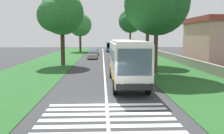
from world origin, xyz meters
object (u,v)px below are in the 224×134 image
(roadside_building, at_px, (219,39))
(roadside_tree_left_1, at_px, (60,14))
(trailing_car_0, at_px, (115,59))
(trailing_car_1, at_px, (93,55))
(trailing_car_2, at_px, (93,53))
(roadside_tree_right_0, at_px, (155,4))
(roadside_tree_left_2, at_px, (80,26))
(coach_bus, at_px, (126,59))
(roadside_tree_right_1, at_px, (130,22))
(trailing_minibus_0, at_px, (110,46))
(trailing_car_3, at_px, (95,52))
(utility_pole, at_px, (148,36))
(roadside_tree_right_2, at_px, (147,12))

(roadside_building, bearing_deg, roadside_tree_left_1, 100.41)
(trailing_car_0, distance_m, trailing_car_1, 8.96)
(trailing_car_2, bearing_deg, roadside_tree_right_0, -163.11)
(roadside_tree_left_1, xyz_separation_m, roadside_tree_left_2, (31.29, 0.08, -0.27))
(coach_bus, bearing_deg, roadside_tree_left_1, 28.23)
(roadside_tree_left_1, height_order, roadside_tree_right_0, roadside_tree_right_0)
(roadside_tree_right_0, bearing_deg, roadside_tree_right_1, -1.02)
(coach_bus, bearing_deg, trailing_car_1, 8.76)
(trailing_car_0, distance_m, trailing_minibus_0, 29.04)
(coach_bus, relative_size, roadside_tree_left_1, 1.08)
(trailing_car_1, height_order, roadside_tree_right_1, roadside_tree_right_1)
(trailing_car_1, relative_size, trailing_car_3, 1.00)
(trailing_car_1, distance_m, roadside_tree_right_0, 21.43)
(coach_bus, distance_m, trailing_minibus_0, 45.38)
(trailing_car_0, relative_size, utility_pole, 0.54)
(trailing_car_2, distance_m, trailing_car_3, 5.13)
(trailing_car_1, relative_size, roadside_tree_right_0, 0.39)
(roadside_building, bearing_deg, trailing_car_0, 99.58)
(trailing_car_1, xyz_separation_m, trailing_car_3, (10.43, -0.11, 0.00))
(trailing_car_3, bearing_deg, roadside_tree_right_0, -166.34)
(trailing_car_0, height_order, roadside_tree_left_2, roadside_tree_left_2)
(trailing_car_3, distance_m, utility_pole, 29.31)
(trailing_car_2, bearing_deg, roadside_tree_right_1, -63.54)
(coach_bus, height_order, roadside_tree_right_0, roadside_tree_right_0)
(roadside_tree_left_1, xyz_separation_m, roadside_tree_right_1, (19.07, -11.86, 0.05))
(utility_pole, bearing_deg, roadside_tree_right_0, -158.30)
(coach_bus, distance_m, utility_pole, 7.56)
(roadside_tree_left_1, distance_m, roadside_tree_right_1, 22.46)
(trailing_car_0, bearing_deg, roadside_tree_left_2, 14.87)
(trailing_car_2, height_order, utility_pole, utility_pole)
(trailing_car_0, height_order, roadside_building, roadside_building)
(trailing_car_2, relative_size, roadside_tree_right_1, 0.44)
(coach_bus, distance_m, roadside_tree_left_2, 46.88)
(roadside_building, bearing_deg, trailing_car_3, 52.98)
(roadside_tree_right_0, xyz_separation_m, utility_pole, (1.11, 0.44, -3.26))
(trailing_minibus_0, distance_m, roadside_tree_right_1, 13.48)
(trailing_minibus_0, distance_m, roadside_tree_right_2, 31.65)
(trailing_car_1, distance_m, roadside_tree_right_1, 13.70)
(trailing_car_1, bearing_deg, roadside_building, -104.12)
(roadside_tree_left_1, distance_m, utility_pole, 13.88)
(utility_pole, bearing_deg, roadside_tree_left_2, 15.62)
(roadside_tree_right_1, height_order, roadside_tree_right_2, roadside_tree_right_2)
(trailing_car_0, height_order, trailing_car_3, same)
(trailing_car_2, relative_size, roadside_tree_left_1, 0.42)
(trailing_car_1, xyz_separation_m, roadside_tree_right_1, (9.22, -7.76, 6.51))
(trailing_minibus_0, bearing_deg, roadside_building, -147.01)
(coach_bus, height_order, trailing_car_0, coach_bus)
(trailing_minibus_0, bearing_deg, trailing_car_0, 179.48)
(roadside_tree_right_1, distance_m, utility_pole, 27.30)
(trailing_car_0, distance_m, roadside_tree_right_1, 19.01)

